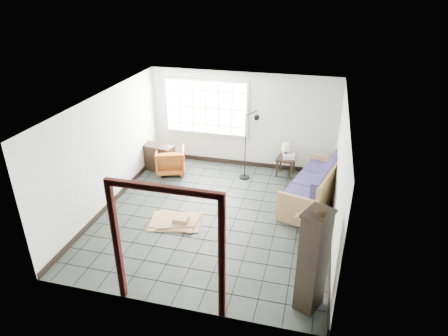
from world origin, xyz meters
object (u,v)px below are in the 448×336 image
(armchair, at_px, (171,159))
(side_table, at_px, (286,161))
(futon_sofa, at_px, (316,188))
(tall_shelf, at_px, (313,261))

(armchair, distance_m, side_table, 3.06)
(futon_sofa, bearing_deg, armchair, -174.84)
(futon_sofa, xyz_separation_m, side_table, (-0.84, 1.23, 0.04))
(futon_sofa, relative_size, tall_shelf, 1.40)
(futon_sofa, relative_size, armchair, 3.27)
(futon_sofa, bearing_deg, tall_shelf, -74.69)
(armchair, height_order, tall_shelf, tall_shelf)
(futon_sofa, distance_m, tall_shelf, 3.38)
(side_table, distance_m, tall_shelf, 4.69)
(side_table, bearing_deg, armchair, -168.68)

